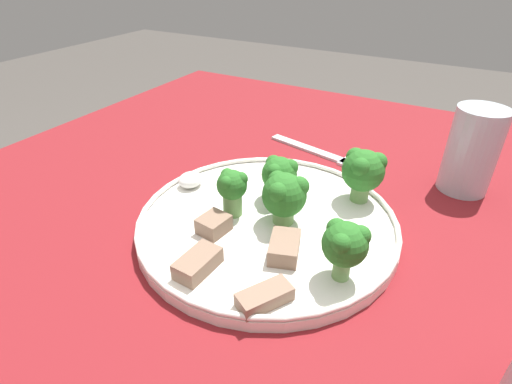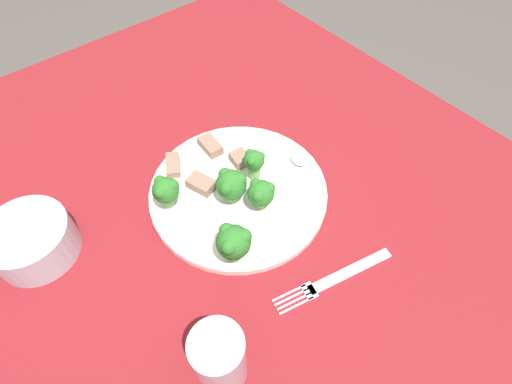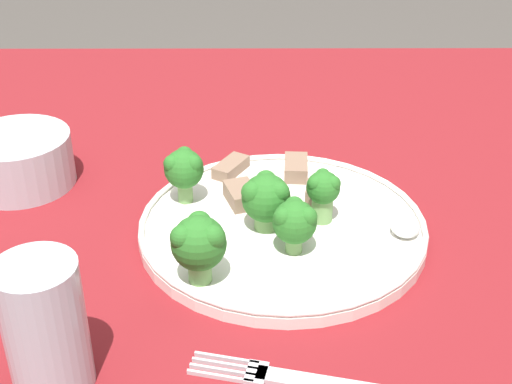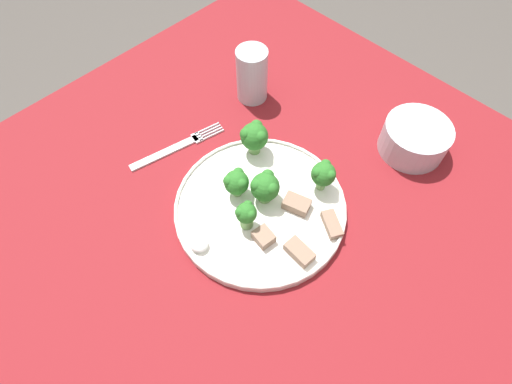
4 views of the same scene
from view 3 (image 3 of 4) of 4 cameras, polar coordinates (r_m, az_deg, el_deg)
The scene contains 15 objects.
table at distance 0.81m, azimuth 0.69°, elevation -8.17°, with size 1.07×0.96×0.72m.
dinner_plate at distance 0.72m, azimuth 2.13°, elevation -2.81°, with size 0.29×0.29×0.02m.
fork at distance 0.57m, azimuth 4.44°, elevation -14.93°, with size 0.06×0.19×0.00m.
cream_bowl at distance 0.84m, azimuth -18.43°, elevation 2.35°, with size 0.12×0.12×0.06m.
drinking_glass at distance 0.55m, azimuth -16.43°, elevation -10.79°, with size 0.06×0.06×0.11m.
broccoli_floret_near_rim_left at distance 0.66m, azimuth 3.11°, elevation -2.35°, with size 0.04×0.04×0.05m.
broccoli_floret_center_left at distance 0.74m, azimuth -5.79°, elevation 1.87°, with size 0.04×0.04×0.06m.
broccoli_floret_back_left at distance 0.71m, azimuth 5.39°, elevation 0.11°, with size 0.03×0.03×0.06m.
broccoli_floret_front_left at distance 0.62m, azimuth -4.61°, elevation -4.06°, with size 0.05×0.05×0.06m.
broccoli_floret_center_back at distance 0.69m, azimuth 0.74°, elevation -0.44°, with size 0.05×0.05×0.06m.
meat_slice_front_slice at distance 0.75m, azimuth -1.18°, elevation -0.23°, with size 0.05×0.04×0.02m.
meat_slice_middle_slice at distance 0.75m, azimuth 5.04°, elevation -0.09°, with size 0.03×0.03×0.02m.
meat_slice_rear_slice at distance 0.80m, azimuth 3.22°, elevation 1.95°, with size 0.05×0.03×0.02m.
meat_slice_edge_slice at distance 0.81m, azimuth -2.03°, elevation 2.00°, with size 0.05×0.04×0.01m.
sauce_dollop at distance 0.71m, azimuth 11.85°, elevation -2.72°, with size 0.03×0.03×0.02m.
Camera 3 is at (-0.63, 0.01, 1.12)m, focal length 50.00 mm.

